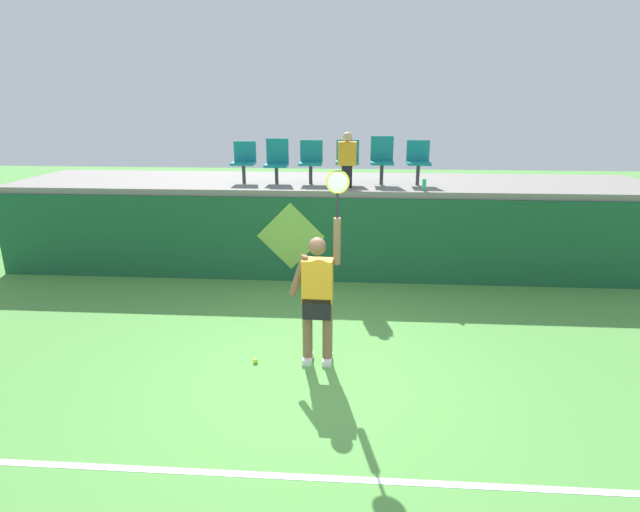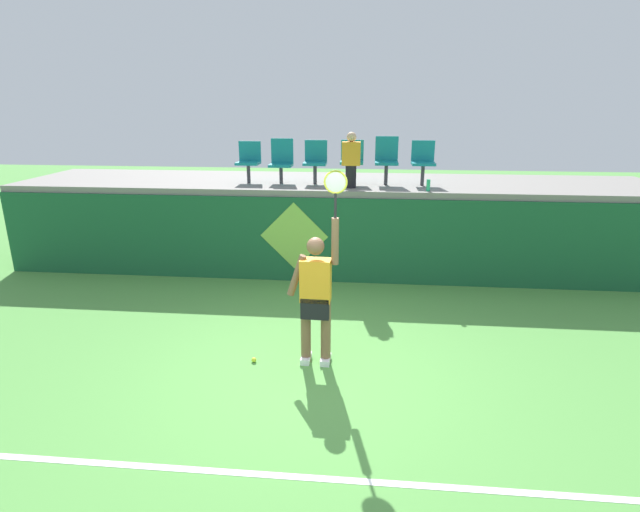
# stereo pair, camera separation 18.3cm
# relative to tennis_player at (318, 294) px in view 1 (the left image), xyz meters

# --- Properties ---
(ground_plane) EXTENTS (40.00, 40.00, 0.00)m
(ground_plane) POSITION_rel_tennis_player_xyz_m (-0.06, -0.43, -0.96)
(ground_plane) COLOR #519342
(court_back_wall) EXTENTS (12.78, 0.20, 1.60)m
(court_back_wall) POSITION_rel_tennis_player_xyz_m (-0.06, 3.15, -0.15)
(court_back_wall) COLOR #195633
(court_back_wall) RESTS_ON ground_plane
(spectator_platform) EXTENTS (12.78, 2.51, 0.12)m
(spectator_platform) POSITION_rel_tennis_player_xyz_m (-0.06, 4.35, 0.71)
(spectator_platform) COLOR gray
(spectator_platform) RESTS_ON court_back_wall
(court_baseline_stripe) EXTENTS (11.50, 0.08, 0.01)m
(court_baseline_stripe) POSITION_rel_tennis_player_xyz_m (-0.06, -2.12, -0.95)
(court_baseline_stripe) COLOR white
(court_baseline_stripe) RESTS_ON ground_plane
(tennis_player) EXTENTS (0.75, 0.27, 2.52)m
(tennis_player) POSITION_rel_tennis_player_xyz_m (0.00, 0.00, 0.00)
(tennis_player) COLOR white
(tennis_player) RESTS_ON ground_plane
(tennis_ball) EXTENTS (0.07, 0.07, 0.07)m
(tennis_ball) POSITION_rel_tennis_player_xyz_m (-0.82, -0.09, -0.92)
(tennis_ball) COLOR #D1E533
(tennis_ball) RESTS_ON ground_plane
(water_bottle) EXTENTS (0.07, 0.07, 0.21)m
(water_bottle) POSITION_rel_tennis_player_xyz_m (1.69, 3.27, 0.87)
(water_bottle) COLOR #26B272
(water_bottle) RESTS_ON spectator_platform
(stadium_chair_0) EXTENTS (0.44, 0.42, 0.80)m
(stadium_chair_0) POSITION_rel_tennis_player_xyz_m (-1.75, 3.98, 1.22)
(stadium_chair_0) COLOR #38383D
(stadium_chair_0) RESTS_ON spectator_platform
(stadium_chair_1) EXTENTS (0.44, 0.42, 0.86)m
(stadium_chair_1) POSITION_rel_tennis_player_xyz_m (-1.10, 3.99, 1.22)
(stadium_chair_1) COLOR #38383D
(stadium_chair_1) RESTS_ON spectator_platform
(stadium_chair_2) EXTENTS (0.44, 0.42, 0.83)m
(stadium_chair_2) POSITION_rel_tennis_player_xyz_m (-0.43, 3.98, 1.23)
(stadium_chair_2) COLOR #38383D
(stadium_chair_2) RESTS_ON spectator_platform
(stadium_chair_3) EXTENTS (0.44, 0.42, 0.84)m
(stadium_chair_3) POSITION_rel_tennis_player_xyz_m (0.29, 3.98, 1.25)
(stadium_chair_3) COLOR #38383D
(stadium_chair_3) RESTS_ON spectator_platform
(stadium_chair_4) EXTENTS (0.44, 0.42, 0.91)m
(stadium_chair_4) POSITION_rel_tennis_player_xyz_m (0.95, 3.99, 1.27)
(stadium_chair_4) COLOR #38383D
(stadium_chair_4) RESTS_ON spectator_platform
(stadium_chair_5) EXTENTS (0.44, 0.42, 0.84)m
(stadium_chair_5) POSITION_rel_tennis_player_xyz_m (1.65, 3.98, 1.25)
(stadium_chair_5) COLOR #38383D
(stadium_chair_5) RESTS_ON spectator_platform
(spectator_0) EXTENTS (0.34, 0.20, 1.02)m
(spectator_0) POSITION_rel_tennis_player_xyz_m (0.29, 3.52, 1.29)
(spectator_0) COLOR black
(spectator_0) RESTS_ON spectator_platform
(wall_signage_mount) EXTENTS (1.27, 0.01, 1.52)m
(wall_signage_mount) POSITION_rel_tennis_player_xyz_m (-0.73, 3.04, -0.95)
(wall_signage_mount) COLOR #195633
(wall_signage_mount) RESTS_ON ground_plane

